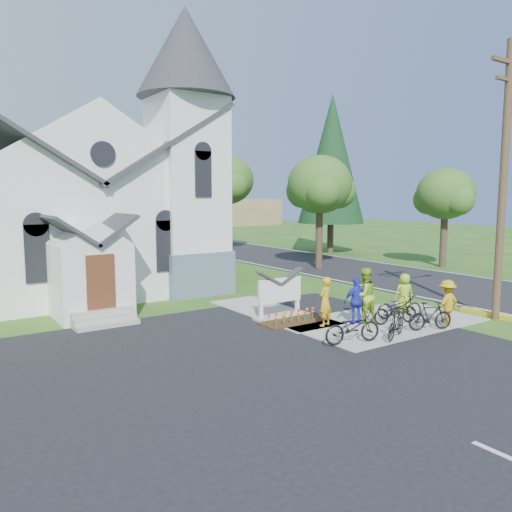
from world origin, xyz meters
TOP-DOWN VIEW (x-y plane):
  - ground at (0.00, 0.00)m, footprint 120.00×120.00m
  - parking_lot at (-7.00, -2.00)m, footprint 20.00×16.00m
  - road at (10.00, 15.00)m, footprint 8.00×90.00m
  - sidewalk at (1.50, 0.50)m, footprint 7.00×4.00m
  - church at (-5.48, 12.48)m, footprint 12.35×12.00m
  - church_sign at (-1.20, 3.20)m, footprint 2.20×0.40m
  - flower_bed at (-1.20, 2.30)m, footprint 2.60×1.10m
  - utility_pole at (5.36, -1.50)m, footprint 3.45×0.28m
  - tree_road_near at (8.50, 12.00)m, footprint 4.00×4.00m
  - tree_road_mid at (9.00, 24.00)m, footprint 4.40×4.40m
  - tree_road_far at (15.50, 8.00)m, footprint 3.60×3.60m
  - conifer at (15.00, 18.00)m, footprint 5.20×5.20m
  - distant_hills at (3.36, 56.33)m, footprint 61.00×10.00m
  - cyclist_0 at (-0.72, 1.22)m, footprint 0.73×0.60m
  - bike_0 at (-1.42, -0.81)m, footprint 1.99×1.06m
  - cyclist_1 at (0.73, 0.77)m, footprint 1.03×0.85m
  - bike_1 at (0.12, -1.20)m, footprint 1.63×1.05m
  - cyclist_2 at (0.38, 0.80)m, footprint 1.04×0.65m
  - bike_2 at (1.55, 0.03)m, footprint 1.84×1.04m
  - cyclist_3 at (2.74, -1.20)m, footprint 1.08×0.66m
  - bike_3 at (1.83, -1.20)m, footprint 1.66×1.00m
  - cyclist_4 at (3.19, 0.99)m, footprint 0.88×0.74m
  - bike_4 at (2.27, 0.46)m, footprint 1.83×1.24m

SIDE VIEW (x-z plane):
  - ground at x=0.00m, z-range 0.00..0.00m
  - parking_lot at x=-7.00m, z-range 0.00..0.02m
  - road at x=10.00m, z-range 0.00..0.02m
  - sidewalk at x=1.50m, z-range 0.00..0.05m
  - flower_bed at x=-1.20m, z-range 0.00..0.07m
  - bike_4 at x=2.27m, z-range 0.05..0.96m
  - bike_2 at x=1.55m, z-range 0.05..0.96m
  - bike_1 at x=0.12m, z-range 0.05..1.00m
  - bike_3 at x=1.83m, z-range 0.05..1.01m
  - bike_0 at x=-1.42m, z-range 0.05..1.05m
  - cyclist_4 at x=3.19m, z-range 0.05..1.57m
  - cyclist_3 at x=2.74m, z-range 0.05..1.68m
  - cyclist_2 at x=0.38m, z-range 0.05..1.70m
  - cyclist_0 at x=-0.72m, z-range 0.05..1.77m
  - church_sign at x=-1.20m, z-range 0.18..1.88m
  - cyclist_1 at x=0.73m, z-range 0.05..2.03m
  - distant_hills at x=3.36m, z-range -0.63..4.97m
  - tree_road_far at x=15.50m, z-range 1.48..7.78m
  - tree_road_near at x=8.50m, z-range 1.68..8.73m
  - church at x=-5.48m, z-range -1.25..11.75m
  - utility_pole at x=5.36m, z-range 0.40..10.40m
  - tree_road_mid at x=9.00m, z-range 1.88..9.68m
  - conifer at x=15.00m, z-range 1.19..13.59m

